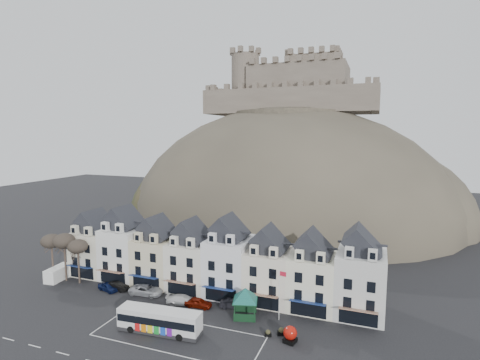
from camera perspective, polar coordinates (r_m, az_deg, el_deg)
name	(u,v)px	position (r m, az deg, el deg)	size (l,w,h in m)	color
ground	(159,338)	(53.28, -12.18, -22.47)	(300.00, 300.00, 0.00)	black
coach_bay_markings	(178,336)	(53.28, -9.44, -22.40)	(22.00, 7.50, 0.01)	silver
townhouse_terrace	(212,259)	(63.83, -4.30, -11.98)	(54.40, 9.35, 11.80)	silver
castle_hill	(290,221)	(113.43, 7.57, -6.20)	(100.00, 76.00, 68.00)	#3E3930
castle	(295,87)	(118.20, 8.31, 13.88)	(50.20, 22.20, 22.00)	brown
tree_left_far	(51,241)	(75.95, -26.82, -8.35)	(3.61, 3.61, 8.24)	#342921
tree_left_mid	(64,241)	(73.74, -25.23, -8.44)	(3.78, 3.78, 8.64)	#342921
tree_left_near	(78,247)	(71.86, -23.50, -9.32)	(3.43, 3.43, 7.84)	#342921
bus	(160,320)	(53.71, -12.16, -20.09)	(11.44, 3.49, 3.18)	#262628
bus_shelter	(245,294)	(55.66, 0.80, -17.04)	(6.63, 6.63, 4.36)	black
red_buoy	(290,334)	(51.24, 7.65, -22.26)	(1.74, 1.74, 2.14)	black
flagpole	(280,291)	(54.82, 6.09, -16.52)	(1.05, 0.29, 7.40)	silver
white_van	(59,273)	(76.66, -25.91, -12.65)	(2.70, 5.27, 2.32)	white
planter_west	(281,331)	(52.87, 6.31, -21.96)	(1.18, 0.85, 1.06)	black
planter_east	(268,333)	(52.51, 4.28, -22.25)	(1.00, 0.72, 0.90)	black
car_navy	(108,287)	(68.57, -19.47, -15.12)	(1.60, 3.96, 1.35)	#0B153B
car_black	(117,286)	(68.36, -18.28, -15.13)	(1.46, 4.18, 1.38)	black
car_silver	(146,290)	(65.35, -14.11, -15.97)	(2.57, 5.49, 1.55)	#ABADB3
car_white	(183,300)	(61.04, -8.72, -17.59)	(2.05, 5.04, 1.46)	silver
car_maroon	(198,303)	(59.90, -6.38, -18.07)	(1.68, 4.19, 1.43)	#651105
car_charcoal	(234,304)	(59.30, -0.90, -18.31)	(1.50, 4.29, 1.41)	black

